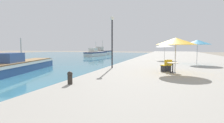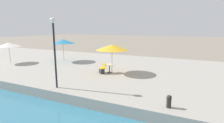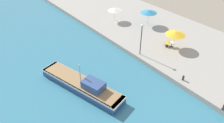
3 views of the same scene
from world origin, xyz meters
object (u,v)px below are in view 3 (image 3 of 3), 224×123
(fishing_boat_near, at_px, (82,85))
(cafe_chair_right, at_px, (167,45))
(cafe_chair_left, at_px, (167,43))
(cafe_umbrella_striped, at_px, (115,9))
(cafe_umbrella_pink, at_px, (176,33))
(mooring_bollard, at_px, (183,78))
(cafe_umbrella_white, at_px, (149,11))
(lamppost, at_px, (142,34))
(cafe_table, at_px, (172,43))

(fishing_boat_near, relative_size, cafe_chair_right, 12.41)
(cafe_chair_left, xyz_separation_m, cafe_chair_right, (-0.30, -0.25, 0.00))
(cafe_chair_left, bearing_deg, cafe_umbrella_striped, 67.98)
(cafe_chair_right, bearing_deg, cafe_chair_left, -15.56)
(cafe_umbrella_pink, relative_size, cafe_chair_left, 3.08)
(cafe_umbrella_pink, distance_m, mooring_bollard, 7.82)
(fishing_boat_near, height_order, cafe_umbrella_white, fishing_boat_near)
(cafe_umbrella_striped, bearing_deg, cafe_chair_right, -89.06)
(cafe_umbrella_white, bearing_deg, lamppost, -142.17)
(cafe_table, bearing_deg, cafe_umbrella_striped, 93.69)
(cafe_umbrella_white, height_order, cafe_chair_right, cafe_umbrella_white)
(cafe_umbrella_pink, distance_m, lamppost, 5.52)
(cafe_umbrella_pink, bearing_deg, cafe_umbrella_white, 71.71)
(fishing_boat_near, distance_m, cafe_umbrella_striped, 18.17)
(cafe_umbrella_striped, bearing_deg, cafe_chair_left, -87.58)
(cafe_table, xyz_separation_m, lamppost, (-5.07, 1.44, 2.56))
(mooring_bollard, bearing_deg, cafe_chair_right, 54.39)
(cafe_umbrella_pink, distance_m, cafe_chair_right, 2.16)
(cafe_umbrella_pink, xyz_separation_m, lamppost, (-5.22, 1.61, 0.83))
(cafe_table, distance_m, cafe_chair_right, 0.75)
(cafe_umbrella_white, bearing_deg, fishing_boat_near, -159.51)
(cafe_chair_right, xyz_separation_m, lamppost, (-4.47, 1.03, 2.77))
(cafe_umbrella_pink, height_order, cafe_chair_right, cafe_umbrella_pink)
(cafe_umbrella_white, bearing_deg, cafe_table, -109.70)
(cafe_umbrella_striped, height_order, cafe_table, cafe_umbrella_striped)
(cafe_chair_left, distance_m, lamppost, 5.57)
(cafe_chair_right, height_order, lamppost, lamppost)
(cafe_umbrella_white, relative_size, cafe_chair_right, 3.08)
(mooring_bollard, bearing_deg, cafe_chair_left, 53.70)
(cafe_umbrella_white, bearing_deg, cafe_umbrella_striped, 125.54)
(cafe_umbrella_striped, relative_size, lamppost, 0.55)
(fishing_boat_near, bearing_deg, cafe_chair_left, -16.19)
(cafe_umbrella_white, relative_size, lamppost, 0.61)
(fishing_boat_near, relative_size, cafe_umbrella_striped, 4.49)
(mooring_bollard, bearing_deg, cafe_umbrella_striped, 76.85)
(cafe_table, bearing_deg, cafe_chair_right, 145.56)
(fishing_boat_near, height_order, mooring_bollard, fishing_boat_near)
(cafe_chair_right, distance_m, mooring_bollard, 7.57)
(cafe_umbrella_white, relative_size, mooring_bollard, 4.28)
(cafe_umbrella_white, bearing_deg, cafe_chair_right, -114.87)
(cafe_umbrella_white, relative_size, cafe_chair_left, 3.08)
(cafe_table, bearing_deg, cafe_umbrella_white, 70.30)
(cafe_chair_right, bearing_deg, cafe_table, -90.00)
(fishing_boat_near, xyz_separation_m, cafe_umbrella_pink, (14.96, -1.09, 2.24))
(cafe_umbrella_white, relative_size, cafe_umbrella_striped, 1.11)
(cafe_table, bearing_deg, fishing_boat_near, 176.48)
(fishing_boat_near, bearing_deg, cafe_umbrella_striped, 23.85)
(cafe_chair_left, relative_size, mooring_bollard, 1.39)
(cafe_chair_left, height_order, mooring_bollard, cafe_chair_left)
(fishing_boat_near, height_order, cafe_chair_right, fishing_boat_near)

